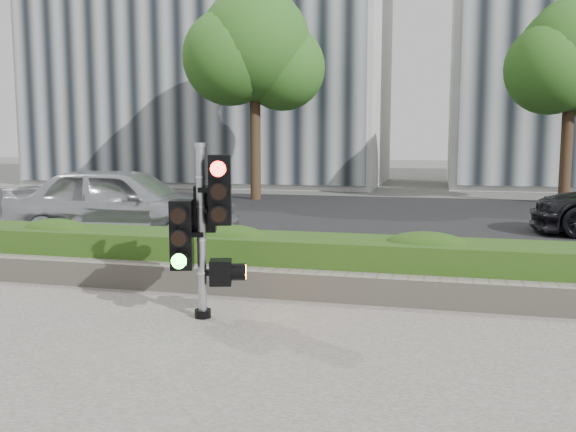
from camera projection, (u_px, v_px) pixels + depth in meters
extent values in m
plane|color=#51514C|center=(260.00, 349.00, 5.92)|extent=(120.00, 120.00, 0.00)
cube|color=black|center=(372.00, 220.00, 15.54)|extent=(60.00, 13.00, 0.02)
cube|color=gray|center=(322.00, 275.00, 8.94)|extent=(60.00, 0.25, 0.12)
cube|color=gray|center=(303.00, 285.00, 7.72)|extent=(12.00, 0.32, 0.34)
cube|color=#497423|center=(313.00, 262.00, 8.33)|extent=(12.00, 1.00, 0.68)
cube|color=#B7B7B2|center=(217.00, 26.00, 29.31)|extent=(16.00, 9.00, 15.00)
cylinder|color=black|center=(255.00, 141.00, 20.72)|extent=(0.36, 0.36, 4.03)
sphere|color=#154915|center=(255.00, 45.00, 20.33)|extent=(3.74, 3.74, 3.74)
sphere|color=#154915|center=(283.00, 68.00, 20.55)|extent=(2.88, 2.88, 2.88)
sphere|color=#154915|center=(230.00, 58.00, 20.14)|extent=(3.17, 3.17, 3.17)
sphere|color=#154915|center=(261.00, 23.00, 20.91)|extent=(2.59, 2.59, 2.59)
cylinder|color=black|center=(566.00, 148.00, 19.29)|extent=(0.36, 0.36, 3.58)
sphere|color=#154915|center=(571.00, 57.00, 18.95)|extent=(3.33, 3.33, 3.33)
sphere|color=#154915|center=(551.00, 69.00, 18.78)|extent=(2.82, 2.82, 2.82)
sphere|color=#154915|center=(569.00, 35.00, 19.47)|extent=(2.30, 2.30, 2.30)
cylinder|color=black|center=(203.00, 313.00, 6.88)|extent=(0.19, 0.19, 0.09)
cylinder|color=gray|center=(201.00, 234.00, 6.77)|extent=(0.10, 0.10, 1.92)
cylinder|color=gray|center=(200.00, 145.00, 6.65)|extent=(0.12, 0.12, 0.05)
cube|color=#FF1107|center=(220.00, 190.00, 6.69)|extent=(0.30, 0.30, 0.77)
cube|color=#14E51E|center=(182.00, 235.00, 6.73)|extent=(0.30, 0.30, 0.77)
cube|color=black|center=(205.00, 209.00, 6.95)|extent=(0.30, 0.30, 0.52)
cube|color=orange|center=(221.00, 272.00, 6.86)|extent=(0.30, 0.30, 0.28)
imported|color=#B4B6BC|center=(124.00, 205.00, 11.81)|extent=(4.61, 2.15, 1.53)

